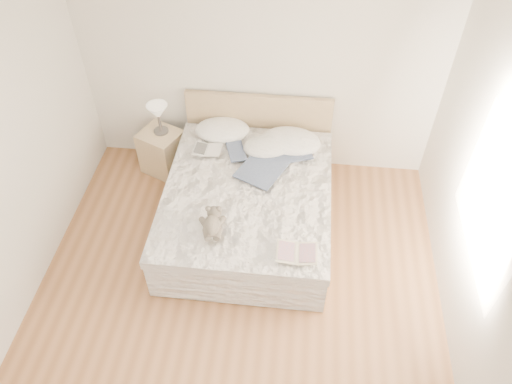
# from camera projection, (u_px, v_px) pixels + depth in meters

# --- Properties ---
(floor) EXTENTS (4.00, 4.50, 0.00)m
(floor) POSITION_uv_depth(u_px,v_px,m) (234.00, 314.00, 4.81)
(floor) COLOR brown
(floor) RESTS_ON ground
(ceiling) EXTENTS (4.00, 4.50, 0.00)m
(ceiling) POSITION_uv_depth(u_px,v_px,m) (219.00, 70.00, 2.87)
(ceiling) COLOR white
(ceiling) RESTS_ON ground
(wall_back) EXTENTS (4.00, 0.02, 2.70)m
(wall_back) POSITION_uv_depth(u_px,v_px,m) (259.00, 65.00, 5.39)
(wall_back) COLOR silver
(wall_back) RESTS_ON ground
(wall_right) EXTENTS (0.02, 4.50, 2.70)m
(wall_right) POSITION_uv_depth(u_px,v_px,m) (496.00, 245.00, 3.68)
(wall_right) COLOR silver
(wall_right) RESTS_ON ground
(window) EXTENTS (0.02, 1.30, 1.10)m
(window) POSITION_uv_depth(u_px,v_px,m) (490.00, 206.00, 3.82)
(window) COLOR white
(window) RESTS_ON wall_right
(bed) EXTENTS (1.72, 2.14, 1.00)m
(bed) POSITION_uv_depth(u_px,v_px,m) (249.00, 202.00, 5.41)
(bed) COLOR tan
(bed) RESTS_ON floor
(nightstand) EXTENTS (0.57, 0.55, 0.56)m
(nightstand) POSITION_uv_depth(u_px,v_px,m) (162.00, 152.00, 6.03)
(nightstand) COLOR tan
(nightstand) RESTS_ON floor
(table_lamp) EXTENTS (0.26, 0.26, 0.38)m
(table_lamp) POSITION_uv_depth(u_px,v_px,m) (158.00, 113.00, 5.66)
(table_lamp) COLOR #4A4640
(table_lamp) RESTS_ON nightstand
(pillow_left) EXTENTS (0.66, 0.49, 0.19)m
(pillow_left) POSITION_uv_depth(u_px,v_px,m) (222.00, 130.00, 5.75)
(pillow_left) COLOR white
(pillow_left) RESTS_ON bed
(pillow_middle) EXTENTS (0.65, 0.54, 0.17)m
(pillow_middle) POSITION_uv_depth(u_px,v_px,m) (268.00, 146.00, 5.55)
(pillow_middle) COLOR silver
(pillow_middle) RESTS_ON bed
(pillow_right) EXTENTS (0.71, 0.52, 0.20)m
(pillow_right) POSITION_uv_depth(u_px,v_px,m) (291.00, 141.00, 5.60)
(pillow_right) COLOR white
(pillow_right) RESTS_ON bed
(blouse) EXTENTS (0.91, 0.93, 0.03)m
(blouse) POSITION_uv_depth(u_px,v_px,m) (265.00, 166.00, 5.34)
(blouse) COLOR #36435E
(blouse) RESTS_ON bed
(photo_book) EXTENTS (0.33, 0.24, 0.02)m
(photo_book) POSITION_uv_depth(u_px,v_px,m) (208.00, 150.00, 5.52)
(photo_book) COLOR silver
(photo_book) RESTS_ON bed
(childrens_book) EXTENTS (0.39, 0.27, 0.03)m
(childrens_book) POSITION_uv_depth(u_px,v_px,m) (297.00, 253.00, 4.53)
(childrens_book) COLOR beige
(childrens_book) RESTS_ON bed
(teddy_bear) EXTENTS (0.27, 0.35, 0.17)m
(teddy_bear) POSITION_uv_depth(u_px,v_px,m) (212.00, 230.00, 4.69)
(teddy_bear) COLOR #645B4E
(teddy_bear) RESTS_ON bed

